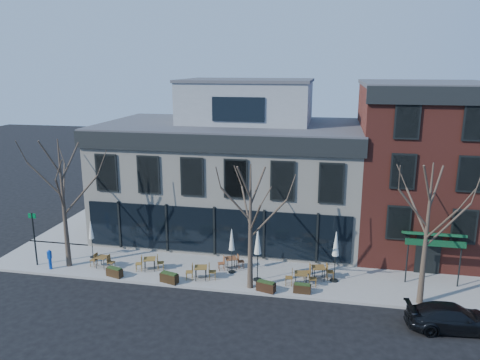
% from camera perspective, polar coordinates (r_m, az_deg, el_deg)
% --- Properties ---
extents(ground, '(120.00, 120.00, 0.00)m').
position_cam_1_polar(ground, '(30.90, -3.06, -9.48)').
color(ground, black).
rests_on(ground, ground).
extents(sidewalk_front, '(33.50, 4.70, 0.15)m').
position_cam_1_polar(sidewalk_front, '(28.36, 2.36, -11.54)').
color(sidewalk_front, gray).
rests_on(sidewalk_front, ground).
extents(sidewalk_side, '(4.50, 12.00, 0.15)m').
position_cam_1_polar(sidewalk_side, '(40.06, -16.74, -4.41)').
color(sidewalk_side, gray).
rests_on(sidewalk_side, ground).
extents(corner_building, '(18.39, 10.39, 11.10)m').
position_cam_1_polar(corner_building, '(34.13, -0.96, 1.15)').
color(corner_building, beige).
rests_on(corner_building, ground).
extents(red_brick_building, '(8.20, 11.78, 11.18)m').
position_cam_1_polar(red_brick_building, '(33.65, 21.06, 1.62)').
color(red_brick_building, maroon).
rests_on(red_brick_building, ground).
extents(tree_corner, '(3.93, 3.98, 7.92)m').
position_cam_1_polar(tree_corner, '(29.93, -20.71, -2.53)').
color(tree_corner, '#382B21').
rests_on(tree_corner, sidewalk_front).
extents(tree_mid, '(3.50, 3.55, 7.04)m').
position_cam_1_polar(tree_mid, '(25.37, 1.30, -5.57)').
color(tree_mid, '#382B21').
rests_on(tree_mid, sidewalk_front).
extents(tree_right, '(3.72, 3.77, 7.48)m').
position_cam_1_polar(tree_right, '(25.45, 21.81, -6.00)').
color(tree_right, '#382B21').
rests_on(tree_right, sidewalk_front).
extents(sign_pole, '(0.50, 0.10, 3.40)m').
position_cam_1_polar(sign_pole, '(31.42, -23.80, -6.23)').
color(sign_pole, black).
rests_on(sign_pole, sidewalk_front).
extents(parked_sedan, '(4.46, 2.21, 1.25)m').
position_cam_1_polar(parked_sedan, '(25.10, 24.50, -15.04)').
color(parked_sedan, black).
rests_on(parked_sedan, ground).
extents(call_box, '(0.25, 0.25, 1.25)m').
position_cam_1_polar(call_box, '(30.95, -22.17, -8.87)').
color(call_box, '#0C39A3').
rests_on(call_box, sidewalk_front).
extents(cafe_set_0, '(1.68, 0.73, 0.87)m').
position_cam_1_polar(cafe_set_0, '(30.18, -16.43, -9.42)').
color(cafe_set_0, brown).
rests_on(cafe_set_0, sidewalk_front).
extents(cafe_set_1, '(1.78, 0.95, 0.92)m').
position_cam_1_polar(cafe_set_1, '(29.15, -10.95, -9.88)').
color(cafe_set_1, brown).
rests_on(cafe_set_1, sidewalk_front).
extents(cafe_set_2, '(1.83, 0.85, 0.94)m').
position_cam_1_polar(cafe_set_2, '(27.59, -4.80, -11.05)').
color(cafe_set_2, brown).
rests_on(cafe_set_2, sidewalk_front).
extents(cafe_set_3, '(1.66, 1.06, 0.86)m').
position_cam_1_polar(cafe_set_3, '(28.81, -1.09, -9.97)').
color(cafe_set_3, brown).
rests_on(cafe_set_3, sidewalk_front).
extents(cafe_set_4, '(1.82, 0.77, 0.94)m').
position_cam_1_polar(cafe_set_4, '(26.97, 7.43, -11.74)').
color(cafe_set_4, brown).
rests_on(cafe_set_4, sidewalk_front).
extents(cafe_set_5, '(1.86, 0.87, 0.96)m').
position_cam_1_polar(cafe_set_5, '(27.84, 9.54, -10.95)').
color(cafe_set_5, brown).
rests_on(cafe_set_5, sidewalk_front).
extents(umbrella_0, '(0.39, 0.39, 2.44)m').
position_cam_1_polar(umbrella_0, '(31.44, -17.69, -6.07)').
color(umbrella_0, black).
rests_on(umbrella_0, sidewalk_front).
extents(umbrella_2, '(0.44, 0.44, 2.73)m').
position_cam_1_polar(umbrella_2, '(27.78, -1.01, -7.58)').
color(umbrella_2, black).
rests_on(umbrella_2, sidewalk_front).
extents(umbrella_3, '(0.50, 0.50, 3.12)m').
position_cam_1_polar(umbrella_3, '(26.73, 2.17, -7.84)').
color(umbrella_3, black).
rests_on(umbrella_3, sidewalk_front).
extents(umbrella_4, '(0.48, 0.48, 2.99)m').
position_cam_1_polar(umbrella_4, '(27.18, 11.60, -7.95)').
color(umbrella_4, black).
rests_on(umbrella_4, sidewalk_front).
extents(planter_0, '(1.06, 0.65, 0.55)m').
position_cam_1_polar(planter_0, '(28.88, -15.05, -10.78)').
color(planter_0, black).
rests_on(planter_0, sidewalk_front).
extents(planter_1, '(1.14, 0.71, 0.59)m').
position_cam_1_polar(planter_1, '(27.51, -8.63, -11.68)').
color(planter_1, black).
rests_on(planter_1, sidewalk_front).
extents(planter_2, '(1.11, 0.69, 0.58)m').
position_cam_1_polar(planter_2, '(26.29, 3.18, -12.82)').
color(planter_2, black).
rests_on(planter_2, sidewalk_front).
extents(planter_3, '(0.95, 0.40, 0.53)m').
position_cam_1_polar(planter_3, '(26.32, 7.59, -12.95)').
color(planter_3, black).
rests_on(planter_3, sidewalk_front).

